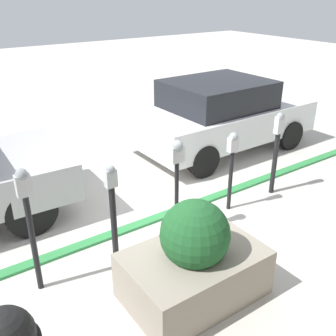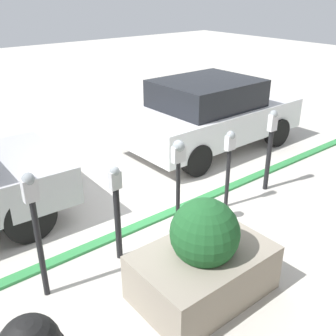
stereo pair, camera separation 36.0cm
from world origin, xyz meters
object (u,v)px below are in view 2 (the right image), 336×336
parking_meter_fourth (229,156)px  parking_meter_middle (178,166)px  planter_box (203,260)px  parking_meter_farthest (270,142)px  parked_car_middle (210,113)px  parking_meter_second (117,205)px  parking_meter_nearest (35,218)px

parking_meter_fourth → parking_meter_middle: bearing=-175.5°
parking_meter_fourth → planter_box: (-1.64, -1.18, -0.42)m
parking_meter_middle → parking_meter_farthest: 2.07m
parking_meter_fourth → parked_car_middle: bearing=52.1°
parking_meter_middle → parking_meter_farthest: same height
parking_meter_middle → planter_box: (-0.56, -1.10, -0.60)m
parking_meter_middle → parked_car_middle: parked_car_middle is taller
parking_meter_farthest → parking_meter_second: bearing=-179.7°
parked_car_middle → parking_meter_nearest: bearing=-156.1°
parking_meter_nearest → planter_box: parking_meter_nearest is taller
parking_meter_second → parked_car_middle: (3.60, 2.06, -0.02)m
parking_meter_fourth → parked_car_middle: parked_car_middle is taller
parking_meter_nearest → parked_car_middle: parking_meter_nearest is taller
parking_meter_middle → parking_meter_fourth: size_ratio=1.11×
parking_meter_nearest → parking_meter_farthest: bearing=0.9°
parking_meter_second → parked_car_middle: bearing=29.7°
parking_meter_nearest → parking_meter_middle: (1.96, -0.00, 0.04)m
parking_meter_second → planter_box: 1.25m
parking_meter_nearest → parked_car_middle: bearing=24.5°
parking_meter_second → parked_car_middle: 4.15m
parking_meter_nearest → parking_meter_middle: parking_meter_nearest is taller
parking_meter_farthest → parked_car_middle: (0.60, 2.04, -0.11)m
parking_meter_nearest → planter_box: bearing=-38.1°
parking_meter_middle → parked_car_middle: 3.41m
parking_meter_middle → planter_box: 1.37m
parking_meter_farthest → planter_box: parking_meter_farthest is taller
planter_box → parked_car_middle: 4.55m
parking_meter_fourth → parking_meter_nearest: bearing=-178.5°
parking_meter_second → planter_box: (0.39, -1.15, -0.32)m
parking_meter_nearest → parking_meter_farthest: (4.02, 0.07, -0.14)m
parking_meter_middle → parking_meter_second: bearing=176.8°
parking_meter_nearest → parking_meter_middle: size_ratio=1.08×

